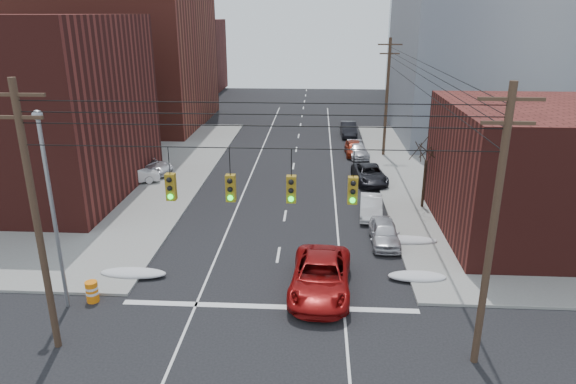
# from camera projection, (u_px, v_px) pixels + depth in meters

# --- Properties ---
(building_brick_far) EXTENTS (22.00, 18.00, 12.00)m
(building_brick_far) POSITION_uv_depth(u_px,v_px,m) (154.00, 57.00, 87.21)
(building_brick_far) COLOR #4D1B17
(building_brick_far) RESTS_ON ground
(building_office) EXTENTS (22.00, 20.00, 25.00)m
(building_office) POSITION_uv_depth(u_px,v_px,m) (508.00, 19.00, 54.16)
(building_office) COLOR gray
(building_office) RESTS_ON ground
(building_glass) EXTENTS (20.00, 18.00, 22.00)m
(building_glass) POSITION_uv_depth(u_px,v_px,m) (462.00, 27.00, 79.04)
(building_glass) COLOR gray
(building_glass) RESTS_ON ground
(utility_pole_left) EXTENTS (2.20, 0.28, 11.00)m
(utility_pole_left) POSITION_uv_depth(u_px,v_px,m) (36.00, 217.00, 19.43)
(utility_pole_left) COLOR #473323
(utility_pole_left) RESTS_ON ground
(utility_pole_right) EXTENTS (2.20, 0.28, 11.00)m
(utility_pole_right) POSITION_uv_depth(u_px,v_px,m) (493.00, 227.00, 18.49)
(utility_pole_right) COLOR #473323
(utility_pole_right) RESTS_ON ground
(utility_pole_far) EXTENTS (2.20, 0.28, 11.00)m
(utility_pole_far) POSITION_uv_depth(u_px,v_px,m) (387.00, 96.00, 47.70)
(utility_pole_far) COLOR #473323
(utility_pole_far) RESTS_ON ground
(traffic_signals) EXTENTS (17.00, 0.42, 2.02)m
(traffic_signals) POSITION_uv_depth(u_px,v_px,m) (261.00, 187.00, 18.47)
(traffic_signals) COLOR black
(traffic_signals) RESTS_ON ground
(street_light) EXTENTS (0.44, 0.44, 9.32)m
(street_light) POSITION_uv_depth(u_px,v_px,m) (50.00, 196.00, 22.39)
(street_light) COLOR gray
(street_light) RESTS_ON ground
(bare_tree) EXTENTS (2.09, 2.20, 4.93)m
(bare_tree) POSITION_uv_depth(u_px,v_px,m) (424.00, 177.00, 35.60)
(bare_tree) COLOR black
(bare_tree) RESTS_ON ground
(snow_nw) EXTENTS (3.50, 1.08, 0.42)m
(snow_nw) POSITION_uv_depth(u_px,v_px,m) (133.00, 273.00, 26.87)
(snow_nw) COLOR silver
(snow_nw) RESTS_ON ground
(snow_ne) EXTENTS (3.00, 1.08, 0.42)m
(snow_ne) POSITION_uv_depth(u_px,v_px,m) (417.00, 276.00, 26.52)
(snow_ne) COLOR silver
(snow_ne) RESTS_ON ground
(snow_east_far) EXTENTS (4.00, 1.08, 0.42)m
(snow_east_far) POSITION_uv_depth(u_px,v_px,m) (404.00, 240.00, 30.76)
(snow_east_far) COLOR silver
(snow_east_far) RESTS_ON ground
(red_pickup) EXTENTS (3.22, 6.38, 1.73)m
(red_pickup) POSITION_uv_depth(u_px,v_px,m) (321.00, 276.00, 25.17)
(red_pickup) COLOR maroon
(red_pickup) RESTS_ON ground
(parked_car_a) EXTENTS (1.67, 4.11, 1.40)m
(parked_car_a) POSITION_uv_depth(u_px,v_px,m) (384.00, 233.00, 30.60)
(parked_car_a) COLOR silver
(parked_car_a) RESTS_ON ground
(parked_car_b) EXTENTS (1.79, 4.25, 1.37)m
(parked_car_b) POSITION_uv_depth(u_px,v_px,m) (371.00, 207.00, 34.76)
(parked_car_b) COLOR silver
(parked_car_b) RESTS_ON ground
(parked_car_c) EXTENTS (2.93, 5.31, 1.41)m
(parked_car_c) POSITION_uv_depth(u_px,v_px,m) (370.00, 174.00, 41.65)
(parked_car_c) COLOR black
(parked_car_c) RESTS_ON ground
(parked_car_d) EXTENTS (2.14, 4.46, 1.25)m
(parked_car_d) POSITION_uv_depth(u_px,v_px,m) (358.00, 150.00, 49.15)
(parked_car_d) COLOR #B9B9BE
(parked_car_d) RESTS_ON ground
(parked_car_e) EXTENTS (1.78, 4.18, 1.41)m
(parked_car_e) POSITION_uv_depth(u_px,v_px,m) (354.00, 148.00, 49.69)
(parked_car_e) COLOR maroon
(parked_car_e) RESTS_ON ground
(parked_car_f) EXTENTS (1.76, 4.79, 1.57)m
(parked_car_f) POSITION_uv_depth(u_px,v_px,m) (348.00, 129.00, 57.33)
(parked_car_f) COLOR black
(parked_car_f) RESTS_ON ground
(lot_car_a) EXTENTS (4.25, 2.78, 1.32)m
(lot_car_a) POSITION_uv_depth(u_px,v_px,m) (134.00, 175.00, 41.08)
(lot_car_a) COLOR silver
(lot_car_a) RESTS_ON sidewalk_nw
(lot_car_b) EXTENTS (5.70, 4.16, 1.44)m
(lot_car_b) POSITION_uv_depth(u_px,v_px,m) (144.00, 165.00, 43.48)
(lot_car_b) COLOR silver
(lot_car_b) RESTS_ON sidewalk_nw
(lot_car_c) EXTENTS (5.13, 3.34, 1.38)m
(lot_car_c) POSITION_uv_depth(u_px,v_px,m) (37.00, 194.00, 36.63)
(lot_car_c) COLOR black
(lot_car_c) RESTS_ON sidewalk_nw
(lot_car_d) EXTENTS (4.13, 2.69, 1.31)m
(lot_car_d) POSITION_uv_depth(u_px,v_px,m) (68.00, 163.00, 44.35)
(lot_car_d) COLOR #A5A5AA
(lot_car_d) RESTS_ON sidewalk_nw
(construction_barrel) EXTENTS (0.70, 0.70, 1.04)m
(construction_barrel) POSITION_uv_depth(u_px,v_px,m) (92.00, 291.00, 24.46)
(construction_barrel) COLOR orange
(construction_barrel) RESTS_ON ground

